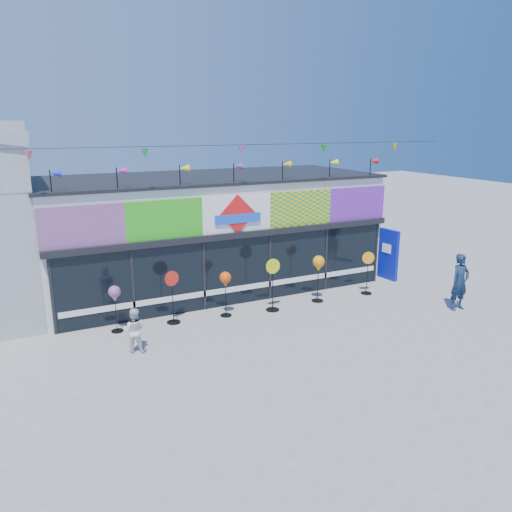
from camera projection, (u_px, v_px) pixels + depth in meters
ground at (287, 341)px, 14.00m from camera, size 80.00×80.00×0.00m
kite_shop at (210, 231)px, 18.65m from camera, size 16.00×5.70×5.31m
blue_sign at (388, 254)px, 19.49m from camera, size 0.24×1.00×1.98m
spinner_0 at (115, 295)px, 14.40m from camera, size 0.36×0.36×1.41m
spinner_1 at (173, 296)px, 15.11m from camera, size 0.46×0.42×1.65m
spinner_2 at (225, 281)px, 15.59m from camera, size 0.37×0.37×1.46m
spinner_3 at (273, 283)px, 16.13m from camera, size 0.49×0.44×1.74m
spinner_4 at (319, 265)px, 16.88m from camera, size 0.41×0.41×1.62m
spinner_5 at (367, 272)px, 17.77m from camera, size 0.42×0.40×1.55m
adult_man at (460, 282)px, 16.23m from camera, size 0.69×0.46×1.87m
child at (134, 330)px, 13.24m from camera, size 0.68×0.56×1.22m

